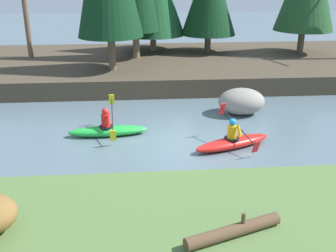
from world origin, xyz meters
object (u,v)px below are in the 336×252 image
object	(u,v)px
kayaker_middle	(108,130)
boulder_midstream	(241,101)
kayaker_lead	(233,141)
driftwood_log	(234,231)

from	to	relation	value
kayaker_middle	boulder_midstream	xyz separation A→B (m)	(5.12, 1.86, 0.29)
kayaker_lead	boulder_midstream	size ratio (longest dim) A/B	1.50
driftwood_log	kayaker_middle	bearing A→B (deg)	91.69
boulder_midstream	driftwood_log	world-z (taller)	driftwood_log
boulder_midstream	kayaker_middle	bearing A→B (deg)	-160.09
kayaker_middle	driftwood_log	xyz separation A→B (m)	(2.71, -6.84, 0.68)
kayaker_lead	driftwood_log	bearing A→B (deg)	-125.06
kayaker_middle	boulder_midstream	bearing A→B (deg)	16.56
kayaker_lead	kayaker_middle	world-z (taller)	same
kayaker_middle	driftwood_log	distance (m)	7.39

